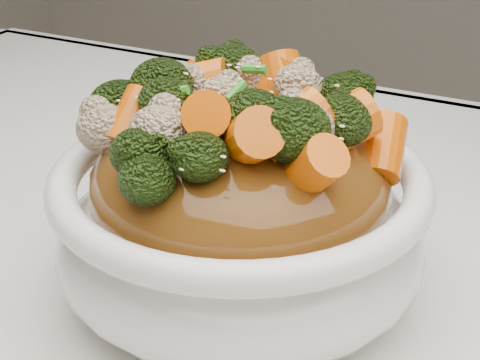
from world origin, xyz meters
The scene contains 8 objects.
tablecloth centered at (0.00, 0.00, 0.73)m, with size 1.20×0.80×0.04m, color silver.
bowl centered at (-0.04, 0.01, 0.79)m, with size 0.22×0.22×0.09m, color white, non-canonical shape.
sauce_base centered at (-0.04, 0.01, 0.82)m, with size 0.18×0.18×0.10m, color #603610.
carrots centered at (-0.04, 0.01, 0.89)m, with size 0.18×0.18×0.05m, color #D95C07, non-canonical shape.
broccoli centered at (-0.04, 0.01, 0.89)m, with size 0.18×0.18×0.05m, color black, non-canonical shape.
cauliflower centered at (-0.04, 0.01, 0.89)m, with size 0.18×0.18×0.04m, color tan, non-canonical shape.
scallions centered at (-0.04, 0.01, 0.89)m, with size 0.13×0.13×0.02m, color #2A7E1D, non-canonical shape.
sesame_seeds centered at (-0.04, 0.01, 0.89)m, with size 0.16×0.16×0.01m, color beige, non-canonical shape.
Camera 1 is at (0.13, -0.33, 1.02)m, focal length 55.00 mm.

